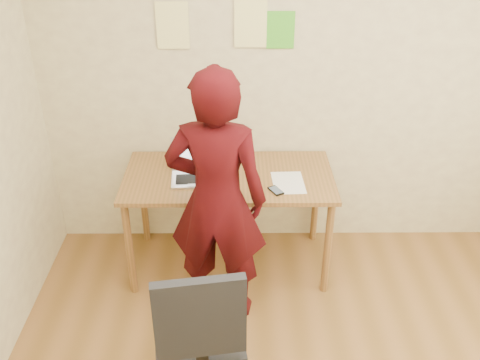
{
  "coord_description": "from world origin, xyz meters",
  "views": [
    {
      "loc": [
        -0.39,
        -1.73,
        2.49
      ],
      "look_at": [
        -0.38,
        0.95,
        0.95
      ],
      "focal_mm": 40.0,
      "sensor_mm": 36.0,
      "label": 1
    }
  ],
  "objects_px": {
    "desk": "(229,186)",
    "person": "(217,200)",
    "office_chair": "(200,349)",
    "laptop": "(196,169)",
    "phone": "(276,191)"
  },
  "relations": [
    {
      "from": "desk",
      "to": "person",
      "type": "height_order",
      "value": "person"
    },
    {
      "from": "office_chair",
      "to": "person",
      "type": "distance_m",
      "value": 0.87
    },
    {
      "from": "laptop",
      "to": "phone",
      "type": "relative_size",
      "value": 2.7
    },
    {
      "from": "person",
      "to": "office_chair",
      "type": "bearing_deg",
      "value": 92.92
    },
    {
      "from": "desk",
      "to": "laptop",
      "type": "xyz_separation_m",
      "value": [
        -0.21,
        -0.01,
        0.14
      ]
    },
    {
      "from": "laptop",
      "to": "person",
      "type": "xyz_separation_m",
      "value": [
        0.15,
        -0.44,
        0.03
      ]
    },
    {
      "from": "laptop",
      "to": "office_chair",
      "type": "height_order",
      "value": "office_chair"
    },
    {
      "from": "phone",
      "to": "desk",
      "type": "bearing_deg",
      "value": 116.86
    },
    {
      "from": "laptop",
      "to": "person",
      "type": "bearing_deg",
      "value": -74.93
    },
    {
      "from": "laptop",
      "to": "person",
      "type": "relative_size",
      "value": 0.21
    },
    {
      "from": "laptop",
      "to": "office_chair",
      "type": "xyz_separation_m",
      "value": [
        0.08,
        -1.2,
        -0.37
      ]
    },
    {
      "from": "laptop",
      "to": "desk",
      "type": "bearing_deg",
      "value": -0.32
    },
    {
      "from": "desk",
      "to": "laptop",
      "type": "height_order",
      "value": "laptop"
    },
    {
      "from": "person",
      "to": "phone",
      "type": "bearing_deg",
      "value": -138.72
    },
    {
      "from": "desk",
      "to": "phone",
      "type": "distance_m",
      "value": 0.38
    }
  ]
}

